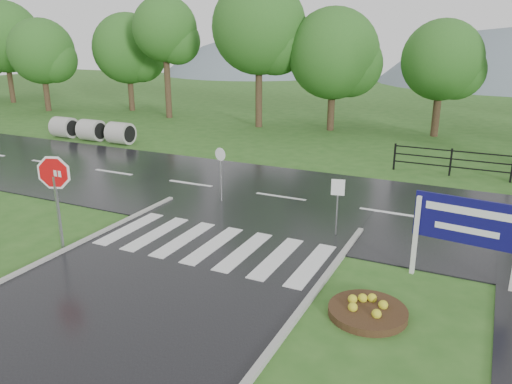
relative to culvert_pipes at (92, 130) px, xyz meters
The scene contains 11 objects.
ground 20.46m from the culvert_pipes, 47.17° to the right, with size 120.00×120.00×0.00m, color #2E5D1F.
main_road 14.79m from the culvert_pipes, 19.78° to the right, with size 90.00×8.00×0.04m, color black.
crosswalk 17.14m from the culvert_pipes, 35.72° to the right, with size 6.50×2.80×0.02m.
hills 55.34m from the culvert_pipes, 70.82° to the left, with size 102.00×48.00×48.00m.
treeline 17.42m from the culvert_pipes, 31.12° to the left, with size 83.20×5.20×10.00m.
culvert_pipes is the anchor object (origin of this frame).
stop_sign 15.72m from the culvert_pipes, 49.84° to the right, with size 1.22×0.44×2.89m.
estate_billboard 22.48m from the culvert_pipes, 24.21° to the right, with size 2.49×0.34×2.18m.
flower_bed 22.16m from the culvert_pipes, 31.91° to the right, with size 1.72×1.72×0.34m.
reg_sign_small 18.54m from the culvert_pipes, 24.53° to the right, with size 0.40×0.10×1.80m.
reg_sign_round 13.76m from the culvert_pipes, 27.81° to the right, with size 0.46×0.13×2.03m.
Camera 1 is at (6.85, -6.37, 5.87)m, focal length 35.00 mm.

